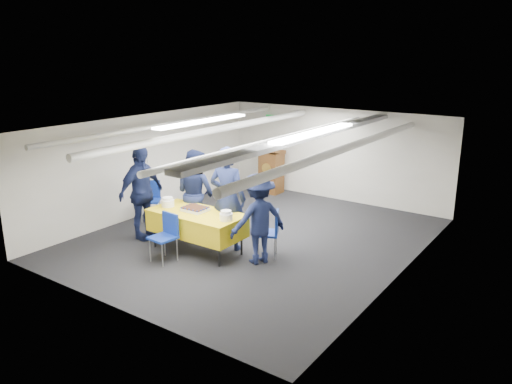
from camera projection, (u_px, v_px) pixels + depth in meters
ground at (254, 238)px, 10.11m from camera, size 7.00×7.00×0.00m
room_shell at (270, 148)px, 9.89m from camera, size 6.00×7.00×2.30m
serving_table at (197, 223)px, 9.33m from camera, size 1.84×0.89×0.77m
sheet_cake at (195, 209)px, 9.33m from camera, size 0.46×0.36×0.08m
plate_stack_left at (168, 202)px, 9.59m from camera, size 0.24×0.24×0.18m
plate_stack_right at (226, 216)px, 8.80m from camera, size 0.23×0.23×0.18m
podium at (271, 170)px, 13.23m from camera, size 0.62×0.53×1.25m
chair_near at (166, 232)px, 8.93m from camera, size 0.45×0.45×0.87m
chair_right at (271, 229)px, 9.08m from camera, size 0.57×0.57×0.87m
chair_left at (151, 196)px, 11.15m from camera, size 0.58×0.58×0.87m
sailor_a at (228, 198)px, 9.36m from camera, size 0.81×0.62×1.98m
sailor_b at (196, 193)px, 10.08m from camera, size 0.93×0.75×1.79m
sailor_c at (141, 193)px, 9.90m from camera, size 0.49×1.12×1.89m
sailor_d at (258, 219)px, 8.77m from camera, size 1.03×1.21×1.63m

